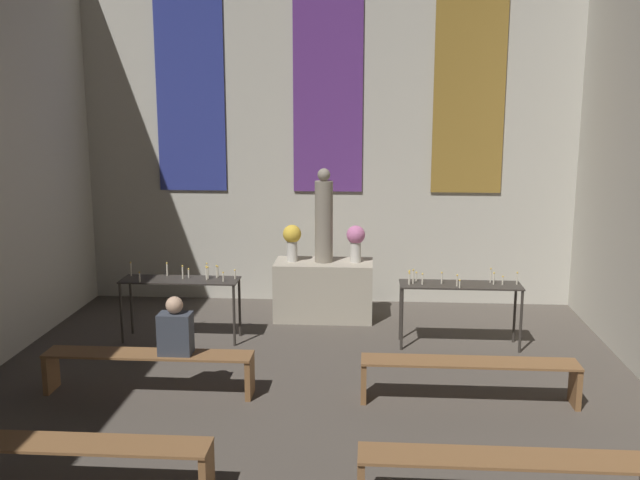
# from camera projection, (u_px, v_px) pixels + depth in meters

# --- Properties ---
(wall_back) EXTENTS (7.96, 0.16, 5.63)m
(wall_back) POSITION_uv_depth(u_px,v_px,m) (328.00, 125.00, 11.18)
(wall_back) COLOR beige
(wall_back) RESTS_ON ground_plane
(altar) EXTENTS (1.45, 0.72, 0.87)m
(altar) POSITION_uv_depth(u_px,v_px,m) (324.00, 290.00, 10.65)
(altar) COLOR #ADA38E
(altar) RESTS_ON ground_plane
(statue) EXTENTS (0.27, 0.27, 1.39)m
(statue) POSITION_uv_depth(u_px,v_px,m) (324.00, 219.00, 10.44)
(statue) COLOR gray
(statue) RESTS_ON altar
(flower_vase_left) EXTENTS (0.27, 0.27, 0.55)m
(flower_vase_left) POSITION_uv_depth(u_px,v_px,m) (292.00, 239.00, 10.53)
(flower_vase_left) COLOR beige
(flower_vase_left) RESTS_ON altar
(flower_vase_right) EXTENTS (0.27, 0.27, 0.55)m
(flower_vase_right) POSITION_uv_depth(u_px,v_px,m) (356.00, 239.00, 10.47)
(flower_vase_right) COLOR beige
(flower_vase_right) RESTS_ON altar
(candle_rack_left) EXTENTS (1.59, 0.46, 1.05)m
(candle_rack_left) POSITION_uv_depth(u_px,v_px,m) (181.00, 286.00, 9.63)
(candle_rack_left) COLOR #332D28
(candle_rack_left) RESTS_ON ground_plane
(candle_rack_right) EXTENTS (1.59, 0.46, 1.05)m
(candle_rack_right) POSITION_uv_depth(u_px,v_px,m) (460.00, 291.00, 9.37)
(candle_rack_right) COLOR #332D28
(candle_rack_right) RESTS_ON ground_plane
(pew_third_left) EXTENTS (2.32, 0.36, 0.47)m
(pew_third_left) POSITION_uv_depth(u_px,v_px,m) (71.00, 456.00, 5.86)
(pew_third_left) COLOR brown
(pew_third_left) RESTS_ON ground_plane
(pew_third_right) EXTENTS (2.32, 0.36, 0.47)m
(pew_third_right) POSITION_uv_depth(u_px,v_px,m) (505.00, 471.00, 5.62)
(pew_third_right) COLOR brown
(pew_third_right) RESTS_ON ground_plane
(pew_back_left) EXTENTS (2.32, 0.36, 0.47)m
(pew_back_left) POSITION_uv_depth(u_px,v_px,m) (149.00, 363.00, 7.91)
(pew_back_left) COLOR brown
(pew_back_left) RESTS_ON ground_plane
(pew_back_right) EXTENTS (2.32, 0.36, 0.47)m
(pew_back_right) POSITION_uv_depth(u_px,v_px,m) (469.00, 371.00, 7.67)
(pew_back_right) COLOR brown
(pew_back_right) RESTS_ON ground_plane
(person_seated) EXTENTS (0.36, 0.24, 0.65)m
(person_seated) POSITION_uv_depth(u_px,v_px,m) (175.00, 329.00, 7.82)
(person_seated) COLOR #383D47
(person_seated) RESTS_ON pew_back_left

